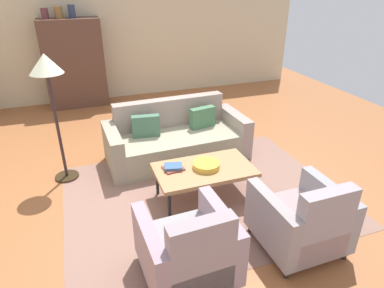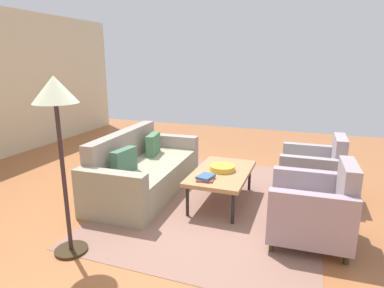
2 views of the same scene
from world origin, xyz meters
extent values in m
plane|color=#A15F35|center=(0.00, 0.00, 0.00)|extent=(10.28, 10.28, 0.00)
cube|color=#8C6658|center=(0.26, -0.39, 0.00)|extent=(3.40, 2.60, 0.01)
cube|color=gray|center=(0.26, 0.66, 0.21)|extent=(1.77, 0.96, 0.42)
cube|color=gray|center=(0.24, 1.02, 0.43)|extent=(1.75, 0.24, 0.86)
cube|color=gray|center=(1.21, 0.69, 0.31)|extent=(0.21, 0.91, 0.62)
cube|color=gray|center=(-0.70, 0.62, 0.31)|extent=(0.21, 0.91, 0.62)
cube|color=#477650|center=(0.70, 0.77, 0.58)|extent=(0.42, 0.19, 0.32)
cube|color=#436B53|center=(-0.20, 0.74, 0.58)|extent=(0.41, 0.17, 0.32)
cylinder|color=black|center=(-0.27, -0.16, 0.19)|extent=(0.04, 0.04, 0.39)
cylinder|color=black|center=(0.79, -0.16, 0.19)|extent=(0.04, 0.04, 0.39)
cylinder|color=black|center=(-0.27, -0.72, 0.19)|extent=(0.04, 0.04, 0.39)
cylinder|color=black|center=(0.79, -0.72, 0.19)|extent=(0.04, 0.04, 0.39)
cube|color=#AB7A4E|center=(0.26, -0.44, 0.41)|extent=(1.20, 0.70, 0.05)
cylinder|color=#302A1A|center=(-0.70, -1.22, 0.05)|extent=(0.05, 0.05, 0.10)
cylinder|color=#371C13|center=(-0.02, -1.19, 0.05)|extent=(0.05, 0.05, 0.10)
cylinder|color=#2E2B13|center=(-0.67, -1.89, 0.05)|extent=(0.05, 0.05, 0.10)
cylinder|color=#34231A|center=(0.01, -1.87, 0.05)|extent=(0.05, 0.05, 0.10)
cube|color=gray|center=(-0.34, -1.54, 0.25)|extent=(0.59, 0.82, 0.30)
cube|color=gray|center=(-0.33, -1.87, 0.49)|extent=(0.57, 0.16, 0.78)
cube|color=gray|center=(-0.68, -1.55, 0.38)|extent=(0.15, 0.80, 0.56)
cube|color=gray|center=(-0.01, -1.53, 0.38)|extent=(0.15, 0.80, 0.56)
cylinder|color=#3B1C1B|center=(0.51, -1.21, 0.05)|extent=(0.05, 0.05, 0.10)
cylinder|color=#2D2218|center=(1.19, -1.20, 0.05)|extent=(0.05, 0.05, 0.10)
cylinder|color=#2A2621|center=(0.52, -1.89, 0.05)|extent=(0.05, 0.05, 0.10)
cylinder|color=#2E251B|center=(1.20, -1.88, 0.05)|extent=(0.05, 0.05, 0.10)
cube|color=gray|center=(0.86, -1.54, 0.25)|extent=(0.57, 0.81, 0.30)
cube|color=#998E96|center=(0.86, -1.87, 0.49)|extent=(0.56, 0.15, 0.78)
cube|color=gray|center=(0.52, -1.55, 0.38)|extent=(0.13, 0.80, 0.56)
cube|color=gray|center=(1.20, -1.54, 0.38)|extent=(0.13, 0.80, 0.56)
cylinder|color=gold|center=(0.28, -0.44, 0.47)|extent=(0.33, 0.33, 0.07)
cube|color=brown|center=(-0.11, -0.34, 0.45)|extent=(0.26, 0.23, 0.02)
cube|color=#365986|center=(-0.11, -0.34, 0.47)|extent=(0.25, 0.21, 0.03)
cylinder|color=#2F2313|center=(-1.38, 0.66, 0.01)|extent=(0.32, 0.32, 0.03)
cylinder|color=#322225|center=(-1.38, 0.66, 0.76)|extent=(0.04, 0.04, 1.45)
cone|color=beige|center=(-1.38, 0.66, 1.60)|extent=(0.40, 0.40, 0.24)
camera|label=1|loc=(-1.07, -3.73, 2.53)|focal=31.45mm
camera|label=2|loc=(-3.66, -1.45, 1.85)|focal=30.41mm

